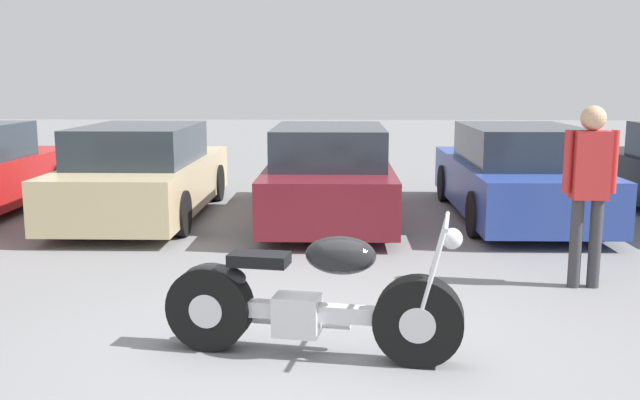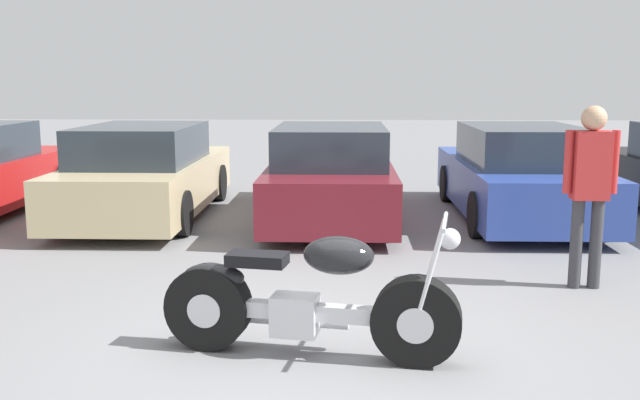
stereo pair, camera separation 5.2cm
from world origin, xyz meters
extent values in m
plane|color=slate|center=(0.00, 0.00, 0.00)|extent=(60.00, 60.00, 0.00)
cylinder|color=black|center=(0.76, -0.26, 0.33)|extent=(0.68, 0.31, 0.65)
cylinder|color=silver|center=(0.76, -0.26, 0.33)|extent=(0.29, 0.26, 0.26)
cylinder|color=black|center=(-0.80, 0.01, 0.33)|extent=(0.68, 0.31, 0.65)
cylinder|color=silver|center=(-0.80, 0.01, 0.33)|extent=(0.29, 0.26, 0.26)
cube|color=silver|center=(-0.02, -0.12, 0.34)|extent=(1.21, 0.31, 0.12)
cube|color=silver|center=(-0.13, -0.10, 0.31)|extent=(0.38, 0.29, 0.30)
ellipsoid|color=black|center=(0.19, -0.16, 0.78)|extent=(0.57, 0.41, 0.28)
cube|color=black|center=(-0.41, -0.05, 0.72)|extent=(0.47, 0.31, 0.09)
ellipsoid|color=black|center=(-0.75, 0.01, 0.57)|extent=(0.51, 0.28, 0.20)
cylinder|color=silver|center=(0.83, -0.36, 0.69)|extent=(0.22, 0.07, 0.75)
cylinder|color=silver|center=(0.86, -0.18, 0.69)|extent=(0.22, 0.07, 0.75)
cylinder|color=silver|center=(0.93, -0.29, 1.06)|extent=(0.14, 0.62, 0.03)
sphere|color=silver|center=(0.97, -0.29, 0.94)|extent=(0.15, 0.15, 0.15)
cylinder|color=silver|center=(-0.32, 0.07, 0.21)|extent=(1.20, 0.29, 0.08)
cylinder|color=black|center=(-4.63, 6.67, 0.30)|extent=(0.20, 0.61, 0.61)
cube|color=#C6B284|center=(-2.70, 5.28, 0.49)|extent=(1.74, 4.47, 0.69)
cube|color=#28333D|center=(-2.70, 5.01, 1.11)|extent=(1.53, 2.32, 0.54)
cylinder|color=black|center=(-3.51, 6.67, 0.30)|extent=(0.20, 0.61, 0.61)
cylinder|color=black|center=(-1.89, 6.67, 0.30)|extent=(0.20, 0.61, 0.61)
cylinder|color=black|center=(-3.51, 3.90, 0.30)|extent=(0.20, 0.61, 0.61)
cylinder|color=black|center=(-1.89, 3.90, 0.30)|extent=(0.20, 0.61, 0.61)
cube|color=maroon|center=(0.04, 5.20, 0.49)|extent=(1.74, 4.47, 0.69)
cube|color=#28333D|center=(0.04, 4.93, 1.11)|extent=(1.53, 2.32, 0.54)
cylinder|color=black|center=(-0.77, 6.58, 0.30)|extent=(0.20, 0.61, 0.61)
cylinder|color=black|center=(0.85, 6.58, 0.30)|extent=(0.20, 0.61, 0.61)
cylinder|color=black|center=(-0.77, 3.81, 0.30)|extent=(0.20, 0.61, 0.61)
cylinder|color=black|center=(0.85, 3.81, 0.30)|extent=(0.20, 0.61, 0.61)
cube|color=#2D479E|center=(2.78, 5.32, 0.49)|extent=(1.74, 4.47, 0.69)
cube|color=#28333D|center=(2.78, 5.05, 1.11)|extent=(1.53, 2.32, 0.54)
cylinder|color=black|center=(1.98, 6.71, 0.30)|extent=(0.20, 0.61, 0.61)
cylinder|color=black|center=(3.59, 6.71, 0.30)|extent=(0.20, 0.61, 0.61)
cylinder|color=black|center=(1.98, 3.94, 0.30)|extent=(0.20, 0.61, 0.61)
cylinder|color=black|center=(3.59, 3.94, 0.30)|extent=(0.20, 0.61, 0.61)
cylinder|color=black|center=(4.72, 6.82, 0.30)|extent=(0.20, 0.61, 0.61)
cylinder|color=#38383D|center=(2.52, 1.72, 0.44)|extent=(0.12, 0.12, 0.89)
cylinder|color=#38383D|center=(2.71, 1.72, 0.44)|extent=(0.12, 0.12, 0.89)
cube|color=red|center=(2.61, 1.72, 1.22)|extent=(0.34, 0.20, 0.67)
cylinder|color=red|center=(2.39, 1.72, 1.25)|extent=(0.08, 0.08, 0.61)
cylinder|color=red|center=(2.83, 1.72, 1.25)|extent=(0.08, 0.08, 0.61)
sphere|color=tan|center=(2.61, 1.72, 1.67)|extent=(0.24, 0.24, 0.24)
camera|label=1|loc=(0.18, -5.18, 2.06)|focal=40.00mm
camera|label=2|loc=(0.23, -5.18, 2.06)|focal=40.00mm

